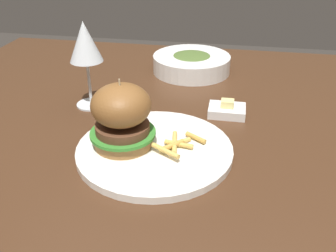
# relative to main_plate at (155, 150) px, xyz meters

# --- Properties ---
(dining_table) EXTENTS (1.43, 0.96, 0.74)m
(dining_table) POSITION_rel_main_plate_xyz_m (0.05, 0.19, -0.08)
(dining_table) COLOR #472B19
(dining_table) RESTS_ON ground
(main_plate) EXTENTS (0.29, 0.29, 0.01)m
(main_plate) POSITION_rel_main_plate_xyz_m (0.00, 0.00, 0.00)
(main_plate) COLOR white
(main_plate) RESTS_ON dining_table
(burger_sandwich) EXTENTS (0.12, 0.12, 0.13)m
(burger_sandwich) POSITION_rel_main_plate_xyz_m (-0.06, -0.00, 0.07)
(burger_sandwich) COLOR #9E6B38
(burger_sandwich) RESTS_ON main_plate
(fries_pile) EXTENTS (0.10, 0.10, 0.02)m
(fries_pile) POSITION_rel_main_plate_xyz_m (0.04, 0.00, 0.02)
(fries_pile) COLOR #EABC5B
(fries_pile) RESTS_ON main_plate
(wine_glass) EXTENTS (0.07, 0.07, 0.20)m
(wine_glass) POSITION_rel_main_plate_xyz_m (-0.19, 0.18, 0.14)
(wine_glass) COLOR silver
(wine_glass) RESTS_ON dining_table
(butter_dish) EXTENTS (0.08, 0.06, 0.04)m
(butter_dish) POSITION_rel_main_plate_xyz_m (0.13, 0.18, 0.00)
(butter_dish) COLOR white
(butter_dish) RESTS_ON dining_table
(soup_bowl) EXTENTS (0.22, 0.22, 0.05)m
(soup_bowl) POSITION_rel_main_plate_xyz_m (0.01, 0.44, 0.02)
(soup_bowl) COLOR white
(soup_bowl) RESTS_ON dining_table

